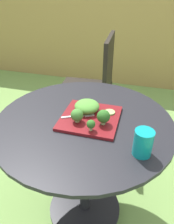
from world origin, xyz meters
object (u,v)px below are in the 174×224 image
salad_plate (90,118)px  patio_chair (94,82)px  fork (81,116)px  drinking_glass (143,144)px

salad_plate → patio_chair: bearing=102.4°
patio_chair → salad_plate: (0.17, -0.80, 0.19)m
salad_plate → fork: (-0.04, -0.01, 0.01)m
salad_plate → drinking_glass: 0.30m
patio_chair → salad_plate: 0.84m
patio_chair → fork: patio_chair is taller
patio_chair → fork: size_ratio=6.18×
drinking_glass → salad_plate: bearing=145.4°
salad_plate → fork: 0.04m
salad_plate → drinking_glass: (0.25, -0.17, 0.04)m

